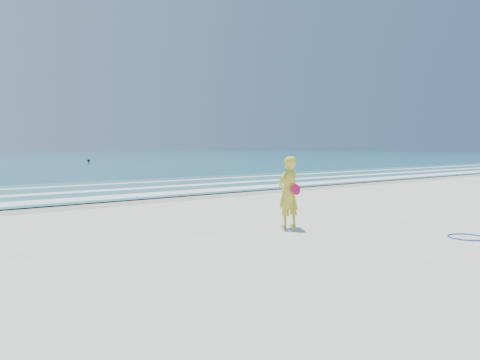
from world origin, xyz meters
TOP-DOWN VIEW (x-y plane):
  - ground at (0.00, 0.00)m, footprint 400.00×400.00m
  - wet_sand at (0.00, 9.00)m, footprint 400.00×2.40m
  - shallow at (0.00, 14.00)m, footprint 400.00×10.00m
  - foam_near at (0.00, 10.30)m, footprint 400.00×1.40m
  - foam_mid at (0.00, 13.20)m, footprint 400.00×0.90m
  - foam_far at (0.00, 16.50)m, footprint 400.00×0.60m
  - hoop at (1.37, -2.04)m, footprint 0.83×0.83m
  - buoy at (14.18, 54.30)m, footprint 0.38×0.38m
  - woman at (-0.77, 1.33)m, footprint 0.65×0.44m

SIDE VIEW (x-z plane):
  - ground at x=0.00m, z-range 0.00..0.00m
  - wet_sand at x=0.00m, z-range 0.00..0.00m
  - hoop at x=1.37m, z-range 0.00..0.03m
  - shallow at x=0.00m, z-range 0.04..0.05m
  - foam_near at x=0.00m, z-range 0.05..0.06m
  - foam_mid at x=0.00m, z-range 0.05..0.06m
  - foam_far at x=0.00m, z-range 0.05..0.06m
  - buoy at x=14.18m, z-range 0.04..0.42m
  - woman at x=-0.77m, z-range 0.00..1.75m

